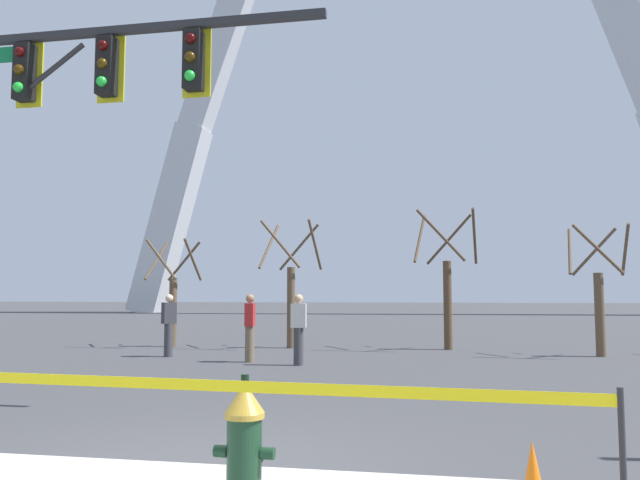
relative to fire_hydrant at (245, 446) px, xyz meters
name	(u,v)px	position (x,y,z in m)	size (l,w,h in m)	color
ground_plane	(190,474)	(-0.75, 0.82, -0.47)	(240.00, 240.00, 0.00)	#3D3D3F
fire_hydrant	(245,446)	(0.00, 0.00, 0.00)	(0.46, 0.48, 0.99)	black
caution_tape_barrier	(199,419)	(-0.26, -0.26, 0.24)	(5.59, 0.37, 1.02)	#232326
traffic_signal_gantry	(42,120)	(-4.55, 4.00, 3.80)	(6.42, 0.44, 6.00)	#232326
monument_arch	(410,54)	(-0.75, 48.40, 21.60)	(49.98, 2.66, 50.57)	silver
tree_far_left	(173,299)	(-6.60, 13.69, 0.98)	(1.52, 1.53, 3.27)	brown
tree_left_mid	(291,291)	(-2.94, 13.90, 1.21)	(1.75, 1.76, 3.78)	brown
tree_center_left	(447,287)	(1.66, 14.20, 1.32)	(1.86, 1.87, 4.02)	brown
tree_center_right	(599,298)	(5.47, 12.81, 1.03)	(1.57, 1.58, 3.37)	brown
pedestrian_walking_left	(169,324)	(-5.40, 10.73, 0.35)	(0.37, 0.39, 1.59)	#38383D
pedestrian_standing_center	(299,329)	(-1.70, 9.42, 0.35)	(0.36, 0.23, 1.59)	#38383D
pedestrian_walking_right	(250,327)	(-2.98, 9.86, 0.35)	(0.24, 0.36, 1.59)	brown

